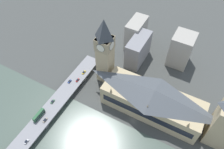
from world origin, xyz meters
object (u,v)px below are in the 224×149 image
(parliament_hall, at_px, (152,101))
(car_northbound_lead, at_px, (26,142))
(car_southbound_tail, at_px, (45,120))
(clock_tower, at_px, (105,51))
(double_decker_bus_lead, at_px, (39,115))
(road_bridge, at_px, (41,122))
(car_southbound_mid, at_px, (84,72))
(car_northbound_mid, at_px, (77,80))
(car_southbound_extra, at_px, (70,81))
(car_southbound_lead, at_px, (53,101))

(parliament_hall, relative_size, car_northbound_lead, 20.76)
(parliament_hall, xyz_separation_m, car_southbound_tail, (-52.97, 69.17, -7.43))
(clock_tower, relative_size, car_southbound_tail, 14.19)
(car_northbound_lead, bearing_deg, parliament_hall, -43.47)
(double_decker_bus_lead, xyz_separation_m, car_northbound_lead, (-21.23, -5.70, -1.87))
(road_bridge, bearing_deg, car_northbound_lead, -172.00)
(car_southbound_mid, bearing_deg, car_northbound_lead, 179.90)
(double_decker_bus_lead, bearing_deg, car_northbound_mid, -7.38)
(double_decker_bus_lead, distance_m, car_northbound_lead, 22.06)
(clock_tower, xyz_separation_m, road_bridge, (-68.20, 21.30, -30.68))
(double_decker_bus_lead, relative_size, car_northbound_lead, 3.04)
(road_bridge, xyz_separation_m, car_southbound_extra, (43.90, 2.71, 1.76))
(road_bridge, bearing_deg, car_southbound_lead, 7.85)
(car_northbound_lead, bearing_deg, car_southbound_extra, 4.85)
(car_southbound_tail, relative_size, car_southbound_extra, 1.15)
(car_southbound_lead, bearing_deg, road_bridge, -172.15)
(car_southbound_lead, bearing_deg, car_northbound_mid, -10.45)
(car_southbound_tail, height_order, car_southbound_extra, car_southbound_extra)
(road_bridge, distance_m, car_southbound_mid, 59.29)
(clock_tower, relative_size, car_southbound_extra, 16.33)
(clock_tower, height_order, car_northbound_lead, clock_tower)
(parliament_hall, xyz_separation_m, car_southbound_lead, (-36.16, 75.00, -7.38))
(parliament_hall, height_order, double_decker_bus_lead, parliament_hall)
(clock_tower, xyz_separation_m, car_southbound_tail, (-65.84, 18.11, -29.00))
(parliament_hall, bearing_deg, clock_tower, 75.84)
(car_northbound_lead, relative_size, car_southbound_mid, 0.85)
(parliament_hall, relative_size, car_southbound_extra, 19.96)
(clock_tower, distance_m, double_decker_bus_lead, 74.74)
(car_northbound_mid, xyz_separation_m, car_southbound_extra, (-4.69, 5.50, 0.06))
(clock_tower, height_order, double_decker_bus_lead, clock_tower)
(parliament_hall, bearing_deg, car_southbound_lead, 115.74)
(clock_tower, distance_m, car_southbound_tail, 74.19)
(car_northbound_lead, height_order, car_southbound_extra, car_northbound_lead)
(car_southbound_mid, height_order, car_southbound_extra, car_southbound_extra)
(road_bridge, distance_m, car_southbound_tail, 4.30)
(double_decker_bus_lead, xyz_separation_m, car_northbound_mid, (45.65, -5.91, -1.94))
(car_northbound_lead, bearing_deg, car_southbound_lead, 7.93)
(car_southbound_mid, distance_m, car_southbound_extra, 16.24)
(road_bridge, relative_size, car_northbound_lead, 40.94)
(road_bridge, height_order, car_southbound_mid, car_southbound_mid)
(double_decker_bus_lead, bearing_deg, car_southbound_tail, -95.29)
(double_decker_bus_lead, height_order, car_southbound_extra, double_decker_bus_lead)
(car_southbound_lead, xyz_separation_m, car_southbound_tail, (-16.81, -5.83, -0.05))
(parliament_hall, height_order, clock_tower, clock_tower)
(double_decker_bus_lead, distance_m, car_southbound_extra, 41.01)
(car_southbound_mid, bearing_deg, car_southbound_lead, 172.39)
(car_southbound_lead, bearing_deg, clock_tower, -26.03)
(double_decker_bus_lead, xyz_separation_m, car_southbound_extra, (40.96, -0.42, -1.88))
(road_bridge, distance_m, car_northbound_lead, 18.56)
(car_northbound_mid, bearing_deg, car_southbound_lead, 169.55)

